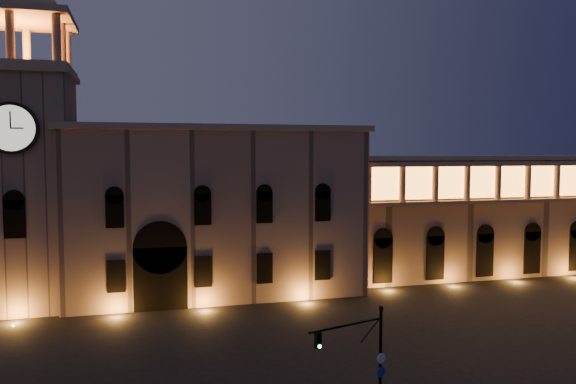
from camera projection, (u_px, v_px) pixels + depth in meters
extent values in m
plane|color=black|center=(286.00, 364.00, 39.54)|extent=(160.00, 160.00, 0.00)
cube|color=#90715E|center=(215.00, 213.00, 59.65)|extent=(30.00, 12.00, 17.00)
cube|color=tan|center=(215.00, 130.00, 59.03)|extent=(30.80, 12.80, 0.60)
cube|color=black|center=(160.00, 278.00, 53.29)|extent=(5.00, 1.40, 6.00)
cylinder|color=black|center=(160.00, 246.00, 53.08)|extent=(5.00, 1.40, 5.00)
cube|color=orange|center=(160.00, 280.00, 53.11)|extent=(4.20, 0.20, 5.00)
cube|color=#90715E|center=(24.00, 193.00, 53.78)|extent=(9.00, 9.00, 22.00)
cube|color=tan|center=(20.00, 74.00, 52.99)|extent=(9.80, 9.80, 0.50)
cylinder|color=black|center=(11.00, 128.00, 48.85)|extent=(4.60, 0.35, 4.60)
cylinder|color=beige|center=(11.00, 128.00, 48.71)|extent=(4.00, 0.12, 4.00)
cube|color=tan|center=(20.00, 69.00, 52.96)|extent=(9.40, 9.40, 0.50)
cube|color=orange|center=(20.00, 66.00, 52.93)|extent=(6.80, 6.80, 0.15)
cylinder|color=tan|center=(10.00, 36.00, 49.13)|extent=(0.76, 0.76, 4.20)
cylinder|color=tan|center=(57.00, 38.00, 50.10)|extent=(0.76, 0.76, 4.20)
cylinder|color=tan|center=(27.00, 51.00, 56.45)|extent=(0.76, 0.76, 4.20)
cylinder|color=tan|center=(67.00, 53.00, 57.43)|extent=(0.76, 0.76, 4.20)
cylinder|color=tan|center=(62.00, 46.00, 53.76)|extent=(0.76, 0.76, 4.20)
cube|color=tan|center=(18.00, 18.00, 52.62)|extent=(9.80, 9.80, 0.60)
cube|color=tan|center=(18.00, 11.00, 52.58)|extent=(7.50, 7.50, 0.60)
cube|color=#8A6B58|center=(484.00, 215.00, 70.37)|extent=(40.00, 10.00, 14.00)
cube|color=tan|center=(485.00, 158.00, 69.86)|extent=(40.60, 10.60, 0.50)
cube|color=tan|center=(513.00, 201.00, 64.91)|extent=(40.00, 1.20, 0.40)
cube|color=tan|center=(514.00, 164.00, 64.61)|extent=(40.00, 1.40, 0.50)
cube|color=orange|center=(510.00, 182.00, 65.28)|extent=(38.00, 0.15, 3.60)
cylinder|color=tan|center=(368.00, 184.00, 60.15)|extent=(0.70, 0.70, 4.00)
cylinder|color=tan|center=(402.00, 184.00, 61.17)|extent=(0.70, 0.70, 4.00)
cylinder|color=tan|center=(435.00, 183.00, 62.20)|extent=(0.70, 0.70, 4.00)
cylinder|color=tan|center=(467.00, 183.00, 63.22)|extent=(0.70, 0.70, 4.00)
cylinder|color=tan|center=(498.00, 182.00, 64.24)|extent=(0.70, 0.70, 4.00)
cylinder|color=tan|center=(528.00, 182.00, 65.26)|extent=(0.70, 0.70, 4.00)
cylinder|color=tan|center=(557.00, 181.00, 66.29)|extent=(0.70, 0.70, 4.00)
cylinder|color=black|center=(380.00, 369.00, 30.09)|extent=(0.19, 0.19, 6.52)
sphere|color=black|center=(381.00, 308.00, 29.85)|extent=(0.26, 0.26, 0.26)
cylinder|color=black|center=(346.00, 325.00, 28.65)|extent=(4.48, 1.50, 0.11)
cube|color=black|center=(318.00, 340.00, 27.75)|extent=(0.34, 0.33, 0.79)
cylinder|color=#0CE53F|center=(320.00, 346.00, 27.64)|extent=(0.18, 0.12, 0.17)
cylinder|color=silver|center=(381.00, 358.00, 29.91)|extent=(0.54, 0.20, 0.56)
cylinder|color=navy|center=(381.00, 372.00, 29.96)|extent=(0.54, 0.20, 0.56)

